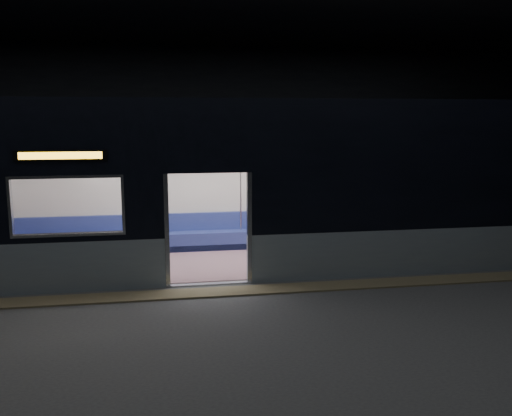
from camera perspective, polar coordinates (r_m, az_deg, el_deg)
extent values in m
cube|color=#47494C|center=(9.03, -4.35, -10.06)|extent=(24.00, 14.00, 0.01)
cube|color=black|center=(15.48, -6.92, 7.56)|extent=(24.00, 0.04, 5.00)
cube|color=black|center=(1.76, 16.68, -8.22)|extent=(24.00, 0.04, 5.00)
cube|color=#8C7F59|center=(9.54, -4.67, -8.85)|extent=(22.80, 0.50, 0.03)
cube|color=#8C9EA7|center=(11.36, 20.29, -4.14)|extent=(8.30, 0.12, 0.90)
cube|color=black|center=(11.10, 20.77, 3.92)|extent=(8.30, 0.12, 2.30)
cube|color=black|center=(9.57, -5.15, 7.14)|extent=(1.40, 0.12, 1.15)
cube|color=#B7BABC|center=(9.74, -9.36, -2.40)|extent=(0.08, 0.14, 2.05)
cube|color=#B7BABC|center=(9.85, -0.72, -2.14)|extent=(0.08, 0.14, 2.05)
cube|color=black|center=(9.62, -19.86, 5.23)|extent=(1.50, 0.04, 0.18)
cube|color=gold|center=(9.62, -19.86, 5.22)|extent=(1.34, 0.03, 0.12)
cube|color=silver|center=(12.52, -6.14, 2.98)|extent=(18.00, 0.12, 3.20)
cube|color=black|center=(11.00, -5.82, 10.83)|extent=(18.00, 3.00, 0.15)
cube|color=gray|center=(11.40, -5.54, -5.75)|extent=(17.76, 2.76, 0.04)
cube|color=silver|center=(11.02, -5.74, 6.01)|extent=(17.76, 2.76, 0.10)
cube|color=navy|center=(12.43, -5.94, -3.40)|extent=(11.00, 0.48, 0.41)
cube|color=navy|center=(12.53, -6.03, -1.40)|extent=(11.00, 0.10, 0.40)
cube|color=gray|center=(10.58, -23.35, -6.47)|extent=(4.40, 0.48, 0.41)
cube|color=gray|center=(11.04, 12.29, -5.24)|extent=(4.40, 0.48, 0.41)
cylinder|color=silver|center=(10.02, -10.60, -1.26)|extent=(0.04, 0.04, 2.26)
cylinder|color=silver|center=(12.25, -10.45, 0.70)|extent=(0.04, 0.04, 2.26)
cylinder|color=silver|center=(10.16, 0.18, -0.95)|extent=(0.04, 0.04, 2.26)
cylinder|color=silver|center=(12.36, -1.62, 0.94)|extent=(0.04, 0.04, 2.26)
cylinder|color=silver|center=(12.12, -6.06, 4.43)|extent=(11.00, 0.03, 0.03)
cube|color=black|center=(12.41, 2.45, -2.06)|extent=(0.16, 0.44, 0.15)
cube|color=black|center=(12.45, 3.34, -2.03)|extent=(0.16, 0.44, 0.15)
cylinder|color=black|center=(12.27, 2.64, -3.48)|extent=(0.10, 0.10, 0.43)
cylinder|color=black|center=(12.31, 3.53, -3.44)|extent=(0.10, 0.10, 0.43)
cube|color=#DC5E8A|center=(12.60, 2.71, -1.80)|extent=(0.38, 0.21, 0.19)
cylinder|color=#DC5E8A|center=(12.57, 2.70, -0.30)|extent=(0.42, 0.42, 0.49)
sphere|color=tan|center=(12.49, 2.73, 1.25)|extent=(0.20, 0.20, 0.20)
sphere|color=black|center=(12.52, 2.69, 1.44)|extent=(0.21, 0.21, 0.21)
cube|color=black|center=(12.33, 2.95, -1.46)|extent=(0.30, 0.27, 0.14)
cube|color=white|center=(13.08, 8.56, 2.69)|extent=(1.02, 0.03, 0.66)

